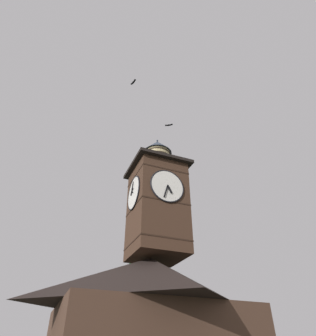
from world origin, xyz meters
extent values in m
pyramid|color=black|center=(-1.03, -0.40, 5.61)|extent=(11.39, 9.33, 3.06)
cube|color=#422B1E|center=(-1.46, -0.35, 10.61)|extent=(3.64, 3.64, 6.94)
cube|color=black|center=(-1.46, -0.35, 7.97)|extent=(3.68, 3.68, 0.10)
cube|color=black|center=(-1.46, -0.35, 10.58)|extent=(3.68, 3.68, 0.10)
cube|color=black|center=(-1.46, -0.35, 13.18)|extent=(3.68, 3.68, 0.10)
cylinder|color=white|center=(-1.46, 1.51, 11.72)|extent=(2.49, 0.10, 2.49)
torus|color=black|center=(-1.46, 1.53, 11.72)|extent=(2.59, 0.10, 2.59)
cube|color=black|center=(-1.61, 1.61, 11.44)|extent=(0.40, 0.04, 0.61)
cube|color=black|center=(-1.32, 1.61, 11.23)|extent=(0.37, 0.04, 1.00)
sphere|color=black|center=(-1.46, 1.62, 11.72)|extent=(0.10, 0.10, 0.10)
cylinder|color=white|center=(0.39, -0.35, 11.72)|extent=(0.10, 2.49, 2.49)
torus|color=black|center=(0.41, -0.35, 11.72)|extent=(0.10, 2.59, 2.59)
cube|color=black|center=(0.49, -0.58, 11.93)|extent=(0.04, 0.55, 0.50)
cube|color=black|center=(0.49, -0.54, 12.19)|extent=(0.04, 0.46, 0.97)
sphere|color=black|center=(0.50, -0.35, 11.72)|extent=(0.10, 0.10, 0.10)
cube|color=black|center=(-1.46, -0.35, 14.21)|extent=(4.34, 4.34, 0.25)
cylinder|color=tan|center=(-1.46, -0.35, 15.07)|extent=(2.09, 2.09, 1.48)
cylinder|color=#2D2319|center=(-1.46, -0.35, 14.52)|extent=(2.15, 2.15, 0.10)
cylinder|color=#2D2319|center=(-1.46, -0.35, 14.89)|extent=(2.15, 2.15, 0.10)
cylinder|color=#2D2319|center=(-1.46, -0.35, 15.26)|extent=(2.15, 2.15, 0.10)
cylinder|color=#2D2319|center=(-1.46, -0.35, 15.63)|extent=(2.15, 2.15, 0.10)
cone|color=#2D3847|center=(-1.46, -0.35, 16.44)|extent=(2.39, 2.39, 1.24)
sphere|color=#384251|center=(-1.46, -0.35, 17.16)|extent=(0.16, 0.16, 0.16)
cone|color=#12331A|center=(-2.52, -7.35, 3.35)|extent=(5.10, 5.10, 3.26)
cone|color=#15301D|center=(-2.52, -7.35, 5.95)|extent=(4.24, 4.24, 3.56)
cone|color=#143119|center=(-2.52, -7.35, 8.59)|extent=(3.38, 3.38, 3.95)
cone|color=black|center=(-2.52, -7.35, 10.89)|extent=(2.51, 2.51, 3.66)
cone|color=black|center=(-2.52, -7.35, 13.44)|extent=(1.65, 1.65, 3.85)
sphere|color=silver|center=(-15.65, -32.19, 15.88)|extent=(1.77, 1.77, 1.77)
ellipsoid|color=black|center=(1.64, 1.96, 20.67)|extent=(0.21, 0.15, 0.11)
cube|color=black|center=(1.68, 1.80, 20.67)|extent=(0.22, 0.36, 0.12)
cube|color=black|center=(1.59, 2.12, 20.67)|extent=(0.22, 0.36, 0.12)
ellipsoid|color=black|center=(-2.70, -0.59, 19.54)|extent=(0.23, 0.26, 0.13)
cube|color=black|center=(-2.56, -0.69, 19.54)|extent=(0.39, 0.33, 0.09)
cube|color=black|center=(-2.85, -0.49, 19.54)|extent=(0.39, 0.33, 0.09)
camera|label=1|loc=(5.99, 17.96, 1.41)|focal=31.51mm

